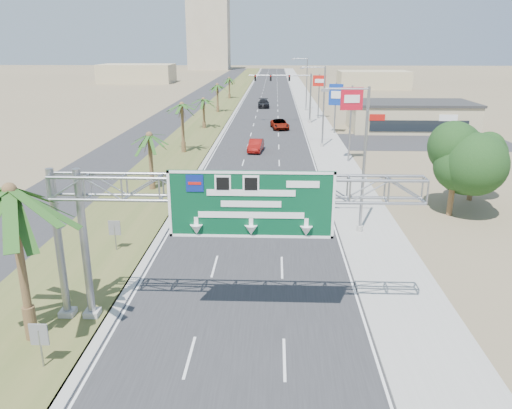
{
  "coord_description": "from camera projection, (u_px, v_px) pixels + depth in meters",
  "views": [
    {
      "loc": [
        1.5,
        -10.91,
        12.62
      ],
      "look_at": [
        0.5,
        15.09,
        4.2
      ],
      "focal_mm": 35.0,
      "sensor_mm": 36.0,
      "label": 1
    }
  ],
  "objects": [
    {
      "name": "streetlight_far",
      "position": [
        306.0,
        86.0,
        96.26
      ],
      "size": [
        3.27,
        0.44,
        10.0
      ],
      "color": "gray",
      "rests_on": "ground"
    },
    {
      "name": "median_grass",
      "position": [
        227.0,
        98.0,
        119.24
      ],
      "size": [
        7.0,
        300.0,
        0.12
      ],
      "primitive_type": "cube",
      "color": "#4A5726",
      "rests_on": "ground"
    },
    {
      "name": "palm_near",
      "position": [
        10.0,
        191.0,
        20.12
      ],
      "size": [
        5.7,
        5.7,
        8.35
      ],
      "color": "brown",
      "rests_on": "ground"
    },
    {
      "name": "pole_sign_red_far",
      "position": [
        319.0,
        84.0,
        85.6
      ],
      "size": [
        2.22,
        0.64,
        7.61
      ],
      "color": "gray",
      "rests_on": "ground"
    },
    {
      "name": "building_distant_right",
      "position": [
        373.0,
        80.0,
        145.55
      ],
      "size": [
        20.0,
        12.0,
        5.0
      ],
      "primitive_type": "cube",
      "color": "tan",
      "rests_on": "ground"
    },
    {
      "name": "palm_row_f",
      "position": [
        229.0,
        79.0,
        117.79
      ],
      "size": [
        3.99,
        3.99,
        5.75
      ],
      "color": "brown",
      "rests_on": "ground"
    },
    {
      "name": "oak_near",
      "position": [
        456.0,
        158.0,
        37.09
      ],
      "size": [
        4.5,
        4.5,
        6.8
      ],
      "color": "brown",
      "rests_on": "ground"
    },
    {
      "name": "road",
      "position": [
        269.0,
        99.0,
        118.89
      ],
      "size": [
        12.0,
        300.0,
        0.02
      ],
      "primitive_type": "cube",
      "color": "#28282B",
      "rests_on": "ground"
    },
    {
      "name": "car_right_lane",
      "position": [
        280.0,
        124.0,
        76.85
      ],
      "size": [
        3.12,
        5.58,
        1.48
      ],
      "primitive_type": "imported",
      "rotation": [
        0.0,
        0.0,
        0.13
      ],
      "color": "gray",
      "rests_on": "ground"
    },
    {
      "name": "sidewalk_right",
      "position": [
        305.0,
        99.0,
        118.57
      ],
      "size": [
        4.0,
        300.0,
        0.1
      ],
      "primitive_type": "cube",
      "color": "#9E9B93",
      "rests_on": "ground"
    },
    {
      "name": "tower_distant",
      "position": [
        209.0,
        33.0,
        247.76
      ],
      "size": [
        20.0,
        16.0,
        35.0
      ],
      "primitive_type": "cube",
      "color": "tan",
      "rests_on": "ground"
    },
    {
      "name": "oak_far",
      "position": [
        475.0,
        156.0,
        41.0
      ],
      "size": [
        3.5,
        3.5,
        5.6
      ],
      "color": "brown",
      "rests_on": "ground"
    },
    {
      "name": "pole_sign_red_near",
      "position": [
        352.0,
        103.0,
        53.66
      ],
      "size": [
        2.42,
        0.61,
        8.36
      ],
      "color": "gray",
      "rests_on": "ground"
    },
    {
      "name": "palm_row_b",
      "position": [
        149.0,
        136.0,
        43.58
      ],
      "size": [
        3.99,
        3.99,
        5.95
      ],
      "color": "brown",
      "rests_on": "ground"
    },
    {
      "name": "streetlight_near",
      "position": [
        361.0,
        167.0,
        33.52
      ],
      "size": [
        3.27,
        0.44,
        10.0
      ],
      "color": "gray",
      "rests_on": "ground"
    },
    {
      "name": "median_signback_b",
      "position": [
        115.0,
        230.0,
        31.29
      ],
      "size": [
        0.75,
        0.08,
        2.08
      ],
      "color": "gray",
      "rests_on": "ground"
    },
    {
      "name": "car_mid_lane",
      "position": [
        256.0,
        146.0,
        60.79
      ],
      "size": [
        1.97,
        4.63,
        1.48
      ],
      "primitive_type": "imported",
      "rotation": [
        0.0,
        0.0,
        -0.09
      ],
      "color": "maroon",
      "rests_on": "ground"
    },
    {
      "name": "streetlight_mid",
      "position": [
        322.0,
        110.0,
        62.04
      ],
      "size": [
        3.27,
        0.44,
        10.0
      ],
      "color": "gray",
      "rests_on": "ground"
    },
    {
      "name": "palm_row_c",
      "position": [
        182.0,
        106.0,
        58.55
      ],
      "size": [
        3.99,
        3.99,
        6.75
      ],
      "color": "brown",
      "rests_on": "ground"
    },
    {
      "name": "pole_sign_blue",
      "position": [
        336.0,
        97.0,
        71.56
      ],
      "size": [
        2.01,
        0.8,
        7.32
      ],
      "color": "gray",
      "rests_on": "ground"
    },
    {
      "name": "median_signback_a",
      "position": [
        39.0,
        338.0,
        19.86
      ],
      "size": [
        0.75,
        0.08,
        2.08
      ],
      "color": "gray",
      "rests_on": "ground"
    },
    {
      "name": "signal_mast",
      "position": [
        298.0,
        94.0,
        81.06
      ],
      "size": [
        10.28,
        0.71,
        8.0
      ],
      "color": "gray",
      "rests_on": "ground"
    },
    {
      "name": "opposing_road",
      "position": [
        198.0,
        99.0,
        119.51
      ],
      "size": [
        8.0,
        300.0,
        0.02
      ],
      "primitive_type": "cube",
      "color": "#28282B",
      "rests_on": "ground"
    },
    {
      "name": "car_far",
      "position": [
        264.0,
        103.0,
        102.64
      ],
      "size": [
        2.51,
        5.77,
        1.65
      ],
      "primitive_type": "imported",
      "rotation": [
        0.0,
        0.0,
        0.04
      ],
      "color": "black",
      "rests_on": "ground"
    },
    {
      "name": "sign_gantry",
      "position": [
        216.0,
        200.0,
        21.93
      ],
      "size": [
        16.75,
        1.24,
        7.5
      ],
      "color": "gray",
      "rests_on": "ground"
    },
    {
      "name": "car_left_lane",
      "position": [
        209.0,
        198.0,
        40.11
      ],
      "size": [
        2.17,
        4.65,
        1.54
      ],
      "primitive_type": "imported",
      "rotation": [
        0.0,
        0.0,
        0.08
      ],
      "color": "black",
      "rests_on": "ground"
    },
    {
      "name": "building_distant_left",
      "position": [
        137.0,
        73.0,
        167.14
      ],
      "size": [
        24.0,
        14.0,
        6.0
      ],
      "primitive_type": "cube",
      "color": "tan",
      "rests_on": "ground"
    },
    {
      "name": "store_building",
      "position": [
        410.0,
        117.0,
        75.64
      ],
      "size": [
        18.0,
        10.0,
        4.0
      ],
      "primitive_type": "cube",
      "color": "tan",
      "rests_on": "ground"
    },
    {
      "name": "palm_row_e",
      "position": [
        217.0,
        85.0,
        93.9
      ],
      "size": [
        3.99,
        3.99,
        6.15
      ],
      "color": "brown",
      "rests_on": "ground"
    },
    {
      "name": "palm_row_d",
      "position": [
        203.0,
        100.0,
        76.05
      ],
      "size": [
        3.99,
        3.99,
        5.45
      ],
      "color": "brown",
      "rests_on": "ground"
    }
  ]
}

